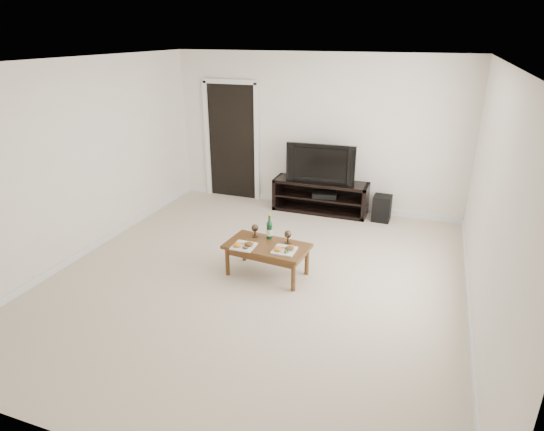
{
  "coord_description": "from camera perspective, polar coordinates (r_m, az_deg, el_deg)",
  "views": [
    {
      "loc": [
        1.89,
        -4.65,
        2.89
      ],
      "look_at": [
        0.06,
        0.42,
        0.7
      ],
      "focal_mm": 30.0,
      "sensor_mm": 36.0,
      "label": 1
    }
  ],
  "objects": [
    {
      "name": "television",
      "position": [
        7.62,
        6.26,
        6.67
      ],
      "size": [
        1.15,
        0.21,
        0.66
      ],
      "primitive_type": "imported",
      "rotation": [
        0.0,
        0.0,
        0.05
      ],
      "color": "black",
      "rests_on": "media_console"
    },
    {
      "name": "back_wall",
      "position": [
        7.83,
        5.55,
        10.28
      ],
      "size": [
        5.0,
        0.04,
        2.6
      ],
      "primitive_type": "cube",
      "color": "white",
      "rests_on": "ground"
    },
    {
      "name": "plate_left",
      "position": [
        5.62,
        -3.57,
        -3.63
      ],
      "size": [
        0.27,
        0.27,
        0.07
      ],
      "primitive_type": "cube",
      "color": "white",
      "rests_on": "coffee_table"
    },
    {
      "name": "av_receiver",
      "position": [
        7.76,
        6.61,
        2.65
      ],
      "size": [
        0.45,
        0.37,
        0.08
      ],
      "primitive_type": "cube",
      "rotation": [
        0.0,
        0.0,
        0.18
      ],
      "color": "black",
      "rests_on": "media_console"
    },
    {
      "name": "doorway",
      "position": [
        8.36,
        -5.04,
        9.13
      ],
      "size": [
        0.9,
        0.02,
        2.05
      ],
      "primitive_type": "cube",
      "color": "black",
      "rests_on": "ground"
    },
    {
      "name": "media_console",
      "position": [
        7.8,
        6.07,
        2.39
      ],
      "size": [
        1.6,
        0.45,
        0.55
      ],
      "primitive_type": "cube",
      "color": "black",
      "rests_on": "ground"
    },
    {
      "name": "wine_bottle",
      "position": [
        5.78,
        -0.32,
        -1.31
      ],
      "size": [
        0.07,
        0.07,
        0.35
      ],
      "primitive_type": "cylinder",
      "color": "#0F371E",
      "rests_on": "coffee_table"
    },
    {
      "name": "plate_right",
      "position": [
        5.51,
        1.56,
        -4.16
      ],
      "size": [
        0.27,
        0.27,
        0.07
      ],
      "primitive_type": "cube",
      "color": "white",
      "rests_on": "coffee_table"
    },
    {
      "name": "goblet_right",
      "position": [
        5.69,
        2.0,
        -2.69
      ],
      "size": [
        0.09,
        0.09,
        0.17
      ],
      "primitive_type": null,
      "color": "#3A2F1F",
      "rests_on": "coffee_table"
    },
    {
      "name": "subwoofer",
      "position": [
        7.63,
        13.62,
        0.9
      ],
      "size": [
        0.29,
        0.29,
        0.42
      ],
      "primitive_type": "cube",
      "rotation": [
        0.0,
        0.0,
        -0.02
      ],
      "color": "black",
      "rests_on": "ground"
    },
    {
      "name": "goblet_left",
      "position": [
        5.87,
        -2.16,
        -1.9
      ],
      "size": [
        0.09,
        0.09,
        0.17
      ],
      "primitive_type": null,
      "color": "#3A2F1F",
      "rests_on": "coffee_table"
    },
    {
      "name": "coffee_table",
      "position": [
        5.77,
        -0.61,
        -5.57
      ],
      "size": [
        1.08,
        0.66,
        0.42
      ],
      "primitive_type": "cube",
      "rotation": [
        0.0,
        0.0,
        -0.1
      ],
      "color": "brown",
      "rests_on": "ground"
    },
    {
      "name": "floor",
      "position": [
        5.8,
        -1.97,
        -7.83
      ],
      "size": [
        5.5,
        5.5,
        0.0
      ],
      "primitive_type": "plane",
      "color": "beige",
      "rests_on": "ground"
    },
    {
      "name": "ceiling",
      "position": [
        5.03,
        -2.38,
        18.99
      ],
      "size": [
        5.0,
        5.5,
        0.04
      ],
      "primitive_type": "cube",
      "color": "white",
      "rests_on": "back_wall"
    }
  ]
}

